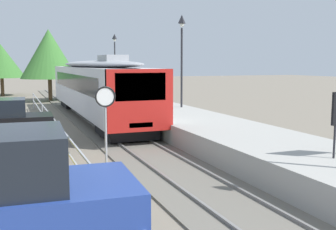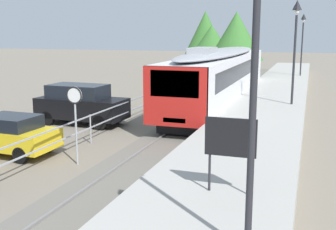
% 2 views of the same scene
% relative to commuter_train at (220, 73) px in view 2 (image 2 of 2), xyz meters
% --- Properties ---
extents(ground_plane, '(160.00, 160.00, 0.00)m').
position_rel_commuter_train_xyz_m(ground_plane, '(-3.00, -0.59, -2.14)').
color(ground_plane, slate).
extents(track_rails, '(3.20, 60.00, 0.14)m').
position_rel_commuter_train_xyz_m(track_rails, '(0.00, -0.59, -2.11)').
color(track_rails, '#6B665B').
rests_on(track_rails, ground).
extents(commuter_train, '(2.82, 18.85, 3.74)m').
position_rel_commuter_train_xyz_m(commuter_train, '(0.00, 0.00, 0.00)').
color(commuter_train, silver).
rests_on(commuter_train, track_rails).
extents(station_platform, '(3.90, 60.00, 0.90)m').
position_rel_commuter_train_xyz_m(station_platform, '(3.25, -0.59, -1.69)').
color(station_platform, '#A8A59E').
rests_on(station_platform, ground).
extents(platform_lamp_near_end, '(0.34, 0.34, 5.35)m').
position_rel_commuter_train_xyz_m(platform_lamp_near_end, '(4.50, -19.09, 2.48)').
color(platform_lamp_near_end, '#232328').
rests_on(platform_lamp_near_end, station_platform).
extents(platform_lamp_mid_platform, '(0.34, 0.34, 5.35)m').
position_rel_commuter_train_xyz_m(platform_lamp_mid_platform, '(4.50, -2.99, 2.48)').
color(platform_lamp_mid_platform, '#232328').
rests_on(platform_lamp_mid_platform, station_platform).
extents(platform_lamp_far_end, '(0.34, 0.34, 5.35)m').
position_rel_commuter_train_xyz_m(platform_lamp_far_end, '(4.50, 13.12, 2.48)').
color(platform_lamp_far_end, '#232328').
rests_on(platform_lamp_far_end, station_platform).
extents(platform_notice_board, '(1.20, 0.08, 1.80)m').
position_rel_commuter_train_xyz_m(platform_notice_board, '(3.69, -16.49, 0.04)').
color(platform_notice_board, '#232328').
rests_on(platform_notice_board, station_platform).
extents(speed_limit_sign, '(0.61, 0.10, 2.81)m').
position_rel_commuter_train_xyz_m(speed_limit_sign, '(-2.34, -13.32, -0.02)').
color(speed_limit_sign, '#9EA0A5').
rests_on(speed_limit_sign, ground).
extents(carpark_fence, '(0.06, 36.06, 1.25)m').
position_rel_commuter_train_xyz_m(carpark_fence, '(-3.30, -10.59, -1.24)').
color(carpark_fence, '#9EA0A5').
rests_on(carpark_fence, ground).
extents(parked_hatchback_yellow, '(4.06, 1.90, 1.53)m').
position_rel_commuter_train_xyz_m(parked_hatchback_yellow, '(-5.54, -13.03, -1.35)').
color(parked_hatchback_yellow, gold).
rests_on(parked_hatchback_yellow, ground).
extents(parked_suv_black, '(4.67, 2.08, 2.04)m').
position_rel_commuter_train_xyz_m(parked_suv_black, '(-5.65, -7.33, -1.08)').
color(parked_suv_black, black).
rests_on(parked_suv_black, ground).
extents(tree_behind_carpark, '(5.03, 5.03, 7.19)m').
position_rel_commuter_train_xyz_m(tree_behind_carpark, '(-6.81, 23.69, 2.42)').
color(tree_behind_carpark, brown).
rests_on(tree_behind_carpark, ground).
extents(tree_behind_station_far, '(4.92, 4.92, 5.54)m').
position_rel_commuter_train_xyz_m(tree_behind_station_far, '(-5.67, 22.11, 1.60)').
color(tree_behind_station_far, brown).
rests_on(tree_behind_station_far, ground).
extents(tree_distant_left, '(5.19, 5.19, 6.58)m').
position_rel_commuter_train_xyz_m(tree_distant_left, '(-1.45, 13.94, 2.19)').
color(tree_distant_left, brown).
rests_on(tree_distant_left, ground).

